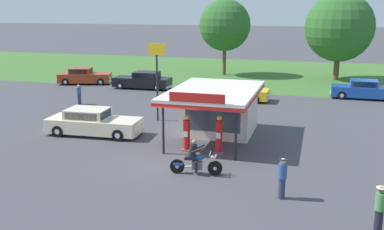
{
  "coord_description": "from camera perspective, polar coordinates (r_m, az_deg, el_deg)",
  "views": [
    {
      "loc": [
        6.61,
        -18.71,
        7.15
      ],
      "look_at": [
        0.1,
        3.86,
        1.4
      ],
      "focal_mm": 41.73,
      "sensor_mm": 36.0,
      "label": 1
    }
  ],
  "objects": [
    {
      "name": "featured_classic_sedan",
      "position": [
        25.97,
        -12.55,
        -0.98
      ],
      "size": [
        5.58,
        2.24,
        1.5
      ],
      "color": "beige",
      "rests_on": "ground"
    },
    {
      "name": "gas_pump_nearside",
      "position": [
        22.46,
        -0.7,
        -2.53
      ],
      "size": [
        0.44,
        0.44,
        1.88
      ],
      "color": "slate",
      "rests_on": "ground"
    },
    {
      "name": "bystander_admiring_sedan",
      "position": [
        34.27,
        -14.24,
        2.6
      ],
      "size": [
        0.34,
        0.34,
        1.48
      ],
      "color": "#2D3351",
      "rests_on": "ground"
    },
    {
      "name": "grass_verge_strip",
      "position": [
        49.67,
        8.3,
        5.34
      ],
      "size": [
        120.0,
        24.0,
        0.01
      ],
      "primitive_type": "cube",
      "color": "#3D6B2D",
      "rests_on": "ground"
    },
    {
      "name": "tree_oak_right",
      "position": [
        46.2,
        18.31,
        10.45
      ],
      "size": [
        6.63,
        6.63,
        8.46
      ],
      "color": "brown",
      "rests_on": "ground"
    },
    {
      "name": "ground_plane",
      "position": [
        21.09,
        -3.19,
        -6.09
      ],
      "size": [
        300.0,
        300.0,
        0.0
      ],
      "primitive_type": "plane",
      "color": "#424247"
    },
    {
      "name": "parked_car_back_row_right",
      "position": [
        39.93,
        -6.29,
        4.37
      ],
      "size": [
        5.3,
        2.06,
        1.51
      ],
      "color": "black",
      "rests_on": "ground"
    },
    {
      "name": "parked_car_second_row_spare",
      "position": [
        34.96,
        5.35,
        3.0
      ],
      "size": [
        5.5,
        2.1,
        1.47
      ],
      "color": "gold",
      "rests_on": "ground"
    },
    {
      "name": "parked_car_back_row_centre_left",
      "position": [
        43.35,
        -13.6,
        4.81
      ],
      "size": [
        5.27,
        3.15,
        1.51
      ],
      "color": "#993819",
      "rests_on": "ground"
    },
    {
      "name": "gas_pump_offside",
      "position": [
        22.04,
        3.47,
        -2.75
      ],
      "size": [
        0.44,
        0.44,
        1.97
      ],
      "color": "slate",
      "rests_on": "ground"
    },
    {
      "name": "parked_car_back_row_far_left",
      "position": [
        37.8,
        21.24,
        2.97
      ],
      "size": [
        5.39,
        1.93,
        1.49
      ],
      "color": "#19479E",
      "rests_on": "ground"
    },
    {
      "name": "tree_oak_centre",
      "position": [
        47.37,
        4.23,
        11.38
      ],
      "size": [
        5.35,
        5.35,
        7.9
      ],
      "color": "brown",
      "rests_on": "ground"
    },
    {
      "name": "roadside_pole_sign",
      "position": [
        28.11,
        -4.51,
        5.91
      ],
      "size": [
        1.1,
        0.12,
        4.9
      ],
      "color": "black",
      "rests_on": "ground"
    },
    {
      "name": "bystander_leaning_by_kiosk",
      "position": [
        15.74,
        22.87,
        -10.98
      ],
      "size": [
        0.35,
        0.35,
        1.61
      ],
      "color": "black",
      "rests_on": "ground"
    },
    {
      "name": "bystander_chatting_near_pumps",
      "position": [
        17.35,
        11.46,
        -7.8
      ],
      "size": [
        0.35,
        0.35,
        1.61
      ],
      "color": "#2D3351",
      "rests_on": "ground"
    },
    {
      "name": "motorcycle_with_rider",
      "position": [
        19.45,
        0.4,
        -5.77
      ],
      "size": [
        2.29,
        0.71,
        1.58
      ],
      "color": "black",
      "rests_on": "ground"
    },
    {
      "name": "service_station_kiosk",
      "position": [
        25.35,
        3.4,
        1.12
      ],
      "size": [
        4.53,
        7.08,
        3.23
      ],
      "color": "silver",
      "rests_on": "ground"
    }
  ]
}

